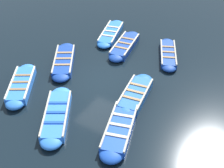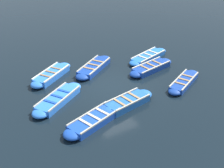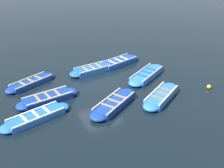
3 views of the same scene
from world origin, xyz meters
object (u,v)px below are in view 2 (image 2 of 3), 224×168
boat_end_of_row (51,75)px  boat_alongside (94,67)px  boat_stern_in (148,57)px  boat_broadside (184,82)px  boat_outer_right (94,120)px  boat_near_quay (151,68)px  boat_tucked (127,102)px  boat_outer_left (58,99)px

boat_end_of_row → boat_alongside: (-0.42, -2.86, -0.02)m
boat_stern_in → boat_broadside: bearing=174.3°
boat_outer_right → boat_near_quay: 6.89m
boat_stern_in → boat_tucked: size_ratio=1.07×
boat_outer_left → boat_tucked: (-2.31, -3.09, 0.01)m
boat_stern_in → boat_broadside: 4.16m
boat_end_of_row → boat_alongside: boat_end_of_row is taller
boat_outer_left → boat_outer_right: size_ratio=0.98×
boat_tucked → boat_near_quay: bearing=-54.2°
boat_outer_left → boat_outer_right: boat_outer_right is taller
boat_alongside → boat_near_quay: (-2.08, -3.22, 0.01)m
boat_outer_left → boat_alongside: size_ratio=1.04×
boat_alongside → boat_tucked: bearing=173.4°
boat_broadside → boat_near_quay: size_ratio=0.94×
boat_stern_in → boat_near_quay: size_ratio=1.03×
boat_outer_left → boat_broadside: bearing=-106.3°
boat_end_of_row → boat_alongside: size_ratio=0.95×
boat_alongside → boat_broadside: bearing=-141.1°
boat_alongside → boat_tucked: 4.84m
boat_outer_left → boat_near_quay: boat_near_quay is taller
boat_outer_right → boat_alongside: boat_outer_right is taller
boat_stern_in → boat_broadside: (-4.14, 0.41, -0.00)m
boat_alongside → boat_near_quay: bearing=-122.9°
boat_near_quay → boat_tucked: boat_tucked is taller
boat_end_of_row → boat_tucked: same height
boat_outer_right → boat_stern_in: size_ratio=1.03×
boat_end_of_row → boat_near_quay: (-2.50, -6.08, -0.00)m
boat_broadside → boat_near_quay: bearing=11.9°
boat_broadside → boat_near_quay: (2.57, 0.54, 0.04)m
boat_broadside → boat_near_quay: boat_near_quay is taller
boat_outer_left → boat_near_quay: (0.41, -6.87, 0.01)m
boat_outer_left → boat_tucked: boat_tucked is taller
boat_outer_right → boat_stern_in: boat_outer_right is taller
boat_outer_left → boat_tucked: size_ratio=1.08×
boat_outer_left → boat_stern_in: (1.98, -7.82, -0.02)m
boat_alongside → boat_tucked: boat_tucked is taller
boat_near_quay → boat_tucked: (-2.72, 3.78, 0.00)m
boat_stern_in → boat_outer_right: bearing=124.2°
boat_outer_left → boat_outer_right: (-2.81, -0.78, 0.00)m
boat_tucked → boat_outer_left: bearing=53.2°
boat_end_of_row → boat_outer_right: size_ratio=0.90×
boat_end_of_row → boat_stern_in: size_ratio=0.92×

